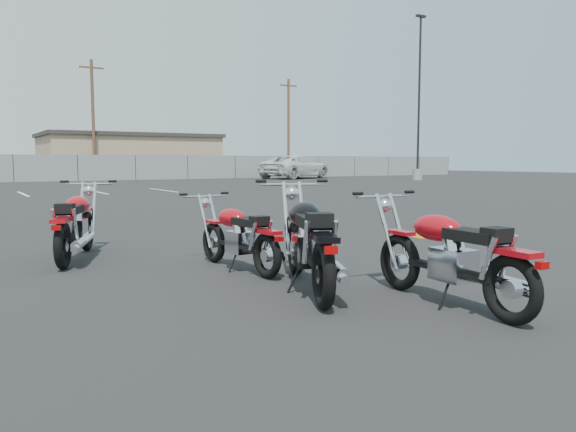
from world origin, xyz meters
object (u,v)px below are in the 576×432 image
motorcycle_front_red (76,225)px  white_van (296,160)px  motorcycle_second_black (309,242)px  motorcycle_third_red (239,236)px  motorcycle_rear_red (451,256)px

motorcycle_front_red → white_van: (21.89, 29.42, 0.92)m
motorcycle_second_black → motorcycle_third_red: size_ratio=1.19×
motorcycle_front_red → motorcycle_second_black: bearing=-61.6°
motorcycle_third_red → white_van: size_ratio=0.26×
motorcycle_second_black → motorcycle_rear_red: (0.80, -1.22, -0.05)m
motorcycle_third_red → motorcycle_rear_red: size_ratio=0.90×
motorcycle_second_black → motorcycle_third_red: motorcycle_second_black is taller
motorcycle_second_black → motorcycle_third_red: (-0.14, 1.38, -0.09)m
motorcycle_third_red → white_van: 37.28m
motorcycle_front_red → motorcycle_second_black: (1.75, -3.24, 0.03)m
motorcycle_front_red → white_van: size_ratio=0.29×
motorcycle_third_red → motorcycle_second_black: bearing=-84.2°
motorcycle_front_red → motorcycle_third_red: (1.61, -1.85, -0.06)m
motorcycle_second_black → motorcycle_rear_red: size_ratio=1.07×
motorcycle_second_black → motorcycle_rear_red: motorcycle_second_black is taller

